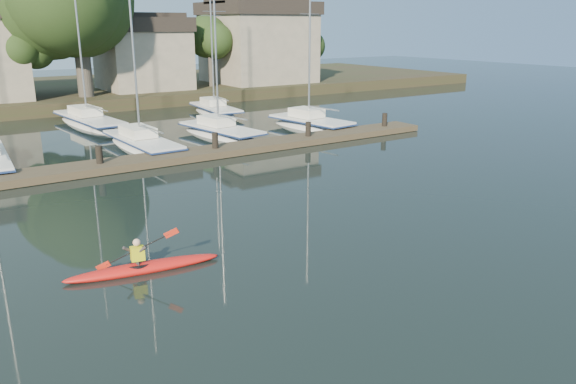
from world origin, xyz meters
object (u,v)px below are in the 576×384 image
kayak (143,266)px  dock (161,159)px  sailboat_7 (216,116)px  sailboat_4 (311,131)px  sailboat_6 (90,128)px  sailboat_3 (221,139)px  sailboat_2 (143,151)px

kayak → dock: (5.25, 11.91, 0.04)m
sailboat_7 → dock: bearing=-120.8°
sailboat_4 → kayak: bearing=-145.4°
sailboat_6 → sailboat_4: bearing=-43.2°
dock → sailboat_6: bearing=90.2°
dock → sailboat_3: bearing=38.8°
sailboat_3 → dock: bearing=-149.4°
sailboat_2 → sailboat_4: bearing=-2.6°
sailboat_7 → kayak: bearing=-115.2°
sailboat_6 → kayak: bearing=-107.3°
sailboat_3 → sailboat_7: size_ratio=1.02×
sailboat_3 → sailboat_6: size_ratio=0.79×
sailboat_6 → sailboat_7: sailboat_6 is taller
dock → sailboat_7: 15.94m
sailboat_3 → sailboat_4: 6.32m
sailboat_2 → sailboat_6: sailboat_6 is taller
sailboat_2 → sailboat_6: size_ratio=0.89×
sailboat_3 → kayak: bearing=-131.7°
sailboat_3 → sailboat_7: (3.81, 8.30, 0.00)m
sailboat_2 → sailboat_7: 12.80m
sailboat_4 → sailboat_6: size_ratio=0.78×
dock → sailboat_4: size_ratio=2.69×
kayak → sailboat_3: size_ratio=0.34×
kayak → sailboat_4: (17.16, 15.65, -0.37)m
kayak → dock: kayak is taller
dock → sailboat_3: size_ratio=2.67×
dock → sailboat_2: sailboat_2 is taller
kayak → sailboat_3: bearing=65.7°
dock → sailboat_4: (11.91, 3.74, -0.41)m
dock → sailboat_3: (5.64, 4.53, -0.39)m
kayak → sailboat_2: bearing=79.4°
sailboat_3 → sailboat_4: size_ratio=1.01×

